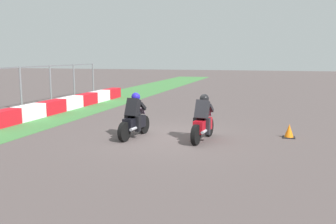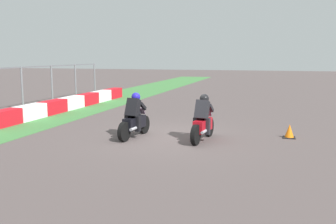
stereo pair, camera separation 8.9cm
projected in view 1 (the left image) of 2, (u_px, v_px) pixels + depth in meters
name	position (u px, v px, depth m)	size (l,w,h in m)	color
ground_plane	(167.00, 137.00, 12.65)	(120.00, 120.00, 0.00)	#544847
grass_verge	(1.00, 127.00, 14.47)	(72.00, 3.96, 0.02)	#427E3F
track_barrier	(1.00, 119.00, 14.42)	(21.97, 0.60, 0.64)	red
rider_lane_a	(203.00, 122.00, 12.10)	(2.04, 0.58, 1.51)	black
rider_lane_b	(134.00, 119.00, 12.56)	(2.04, 0.58, 1.51)	black
traffic_cone	(289.00, 132.00, 12.55)	(0.40, 0.40, 0.46)	black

